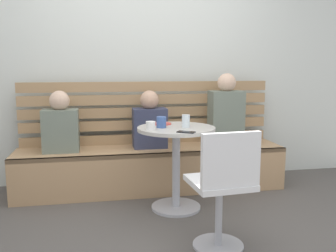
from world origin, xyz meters
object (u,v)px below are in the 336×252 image
at_px(booth_bench, 152,169).
at_px(cafe_table, 176,152).
at_px(person_child_left, 150,123).
at_px(phone_on_table, 186,132).
at_px(plate_small, 162,124).
at_px(person_child_middle, 61,125).
at_px(white_chair, 223,186).
at_px(cup_mug_blue, 161,122).
at_px(cup_ceramic_white, 151,126).
at_px(person_adult, 226,114).
at_px(cup_water_clear, 186,121).

relative_size(booth_bench, cafe_table, 3.65).
relative_size(person_child_left, phone_on_table, 4.16).
distance_m(booth_bench, person_child_left, 0.47).
xyz_separation_m(booth_bench, plate_small, (0.04, -0.37, 0.52)).
distance_m(cafe_table, person_child_middle, 1.18).
height_order(white_chair, phone_on_table, white_chair).
relative_size(white_chair, plate_small, 5.00).
xyz_separation_m(booth_bench, cup_mug_blue, (0.01, -0.55, 0.57)).
bearing_deg(cup_ceramic_white, person_child_left, 82.82).
relative_size(person_adult, cup_ceramic_white, 9.42).
distance_m(person_child_middle, cup_water_clear, 1.25).
xyz_separation_m(booth_bench, person_child_left, (-0.01, 0.04, 0.47)).
distance_m(person_adult, person_child_left, 0.80).
relative_size(plate_small, phone_on_table, 1.21).
bearing_deg(person_child_left, person_child_middle, -177.95).
relative_size(person_adult, person_child_middle, 1.27).
relative_size(white_chair, person_adult, 1.13).
bearing_deg(person_child_left, white_chair, -77.80).
distance_m(cup_water_clear, plate_small, 0.27).
distance_m(person_child_left, cup_ceramic_white, 0.69).
bearing_deg(cup_mug_blue, person_child_left, 91.98).
height_order(white_chair, person_child_middle, person_child_middle).
bearing_deg(plate_small, white_chair, -75.94).
bearing_deg(cup_mug_blue, person_child_middle, 147.97).
xyz_separation_m(booth_bench, person_child_middle, (-0.88, 0.01, 0.48)).
bearing_deg(person_adult, phone_on_table, -127.62).
bearing_deg(phone_on_table, person_child_middle, 84.98).
xyz_separation_m(cafe_table, person_child_left, (-0.15, 0.59, 0.18)).
height_order(person_adult, person_child_middle, person_adult).
relative_size(white_chair, cup_ceramic_white, 10.63).
xyz_separation_m(person_child_middle, cup_water_clear, (1.11, -0.58, 0.10)).
xyz_separation_m(cup_water_clear, cup_ceramic_white, (-0.32, -0.07, -0.02)).
bearing_deg(cup_water_clear, booth_bench, 111.10).
height_order(booth_bench, cup_water_clear, cup_water_clear).
height_order(person_adult, phone_on_table, person_adult).
distance_m(white_chair, phone_on_table, 0.62).
xyz_separation_m(booth_bench, cafe_table, (0.14, -0.55, 0.30)).
distance_m(white_chair, person_child_middle, 1.83).
distance_m(cafe_table, cup_water_clear, 0.29).
bearing_deg(booth_bench, cup_ceramic_white, -98.58).
bearing_deg(person_child_middle, cup_ceramic_white, -39.55).
relative_size(cafe_table, white_chair, 0.87).
distance_m(person_child_left, phone_on_table, 0.88).
bearing_deg(person_adult, white_chair, -109.94).
bearing_deg(cup_ceramic_white, cup_water_clear, 12.27).
distance_m(cafe_table, cup_mug_blue, 0.30).
height_order(booth_bench, white_chair, white_chair).
xyz_separation_m(white_chair, cup_water_clear, (-0.07, 0.79, 0.33)).
bearing_deg(cup_ceramic_white, person_adult, 35.16).
height_order(cafe_table, person_adult, person_adult).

